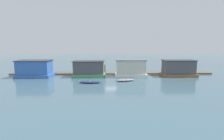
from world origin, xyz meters
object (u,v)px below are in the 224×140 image
object	(u,v)px
houseboat_white	(131,68)
mooring_post_far_right	(105,70)
houseboat_brown	(178,68)
dinghy_grey	(125,80)
mooring_post_near_right	(82,71)
dinghy_navy	(90,82)
houseboat_green	(89,69)
houseboat_blue	(35,69)

from	to	relation	value
houseboat_white	mooring_post_far_right	bearing A→B (deg)	159.88
houseboat_brown	dinghy_grey	bearing A→B (deg)	-157.29
houseboat_white	mooring_post_near_right	size ratio (longest dim) A/B	3.90
houseboat_white	dinghy_navy	world-z (taller)	houseboat_white
houseboat_brown	mooring_post_near_right	world-z (taller)	houseboat_brown
houseboat_white	dinghy_grey	world-z (taller)	houseboat_white
houseboat_white	dinghy_navy	xyz separation A→B (m)	(-7.30, -5.98, -1.40)
dinghy_navy	mooring_post_near_right	size ratio (longest dim) A/B	2.25
houseboat_green	mooring_post_far_right	world-z (taller)	houseboat_green
houseboat_green	houseboat_brown	bearing A→B (deg)	0.13
houseboat_brown	mooring_post_near_right	xyz separation A→B (m)	(-19.27, 1.68, -0.77)
houseboat_green	mooring_post_far_right	distance (m)	3.60
mooring_post_near_right	dinghy_navy	bearing A→B (deg)	-72.56
houseboat_green	houseboat_brown	distance (m)	17.66
houseboat_blue	mooring_post_near_right	distance (m)	9.04
houseboat_green	houseboat_brown	xyz separation A→B (m)	(17.66, 0.04, 0.05)
houseboat_blue	houseboat_brown	size ratio (longest dim) A/B	0.99
mooring_post_near_right	mooring_post_far_right	bearing A→B (deg)	0.00
houseboat_brown	houseboat_blue	bearing A→B (deg)	-179.73
houseboat_green	mooring_post_far_right	size ratio (longest dim) A/B	2.87
houseboat_brown	mooring_post_far_right	distance (m)	14.63
dinghy_grey	dinghy_navy	bearing A→B (deg)	-165.19
houseboat_green	dinghy_navy	world-z (taller)	houseboat_green
houseboat_green	houseboat_white	distance (m)	8.14
houseboat_white	mooring_post_near_right	world-z (taller)	houseboat_white
houseboat_blue	houseboat_white	size ratio (longest dim) A/B	1.07
houseboat_white	dinghy_grey	size ratio (longest dim) A/B	1.76
houseboat_blue	houseboat_green	size ratio (longest dim) A/B	1.04
houseboat_white	mooring_post_near_right	xyz separation A→B (m)	(-9.75, 1.83, -0.81)
houseboat_brown	dinghy_navy	world-z (taller)	houseboat_brown
houseboat_white	houseboat_brown	distance (m)	9.52
houseboat_blue	houseboat_brown	bearing A→B (deg)	0.27
mooring_post_far_right	dinghy_navy	bearing A→B (deg)	-106.36
houseboat_white	mooring_post_near_right	distance (m)	9.96
houseboat_green	dinghy_navy	bearing A→B (deg)	-82.13
mooring_post_near_right	mooring_post_far_right	xyz separation A→B (m)	(4.75, 0.00, 0.31)
houseboat_blue	mooring_post_near_right	xyz separation A→B (m)	(8.82, 1.81, -0.81)
houseboat_white	dinghy_navy	distance (m)	9.54
dinghy_navy	mooring_post_far_right	bearing A→B (deg)	73.64
houseboat_green	dinghy_grey	size ratio (longest dim) A/B	1.81
dinghy_navy	dinghy_grey	size ratio (longest dim) A/B	1.01
houseboat_green	dinghy_navy	size ratio (longest dim) A/B	1.79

